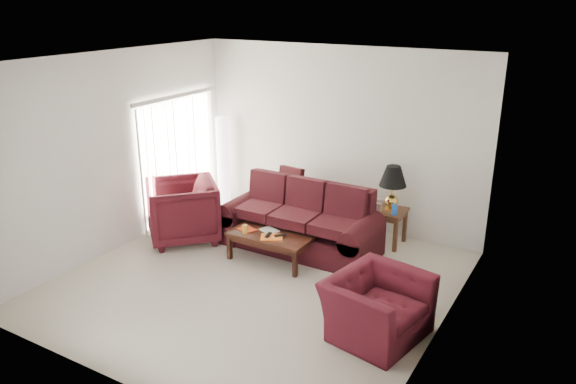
# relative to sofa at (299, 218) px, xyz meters

# --- Properties ---
(floor) EXTENTS (5.00, 5.00, 0.00)m
(floor) POSITION_rel_sofa_xyz_m (0.03, -1.22, -0.50)
(floor) COLOR #BEB7A2
(floor) RESTS_ON ground
(blinds) EXTENTS (0.10, 2.00, 2.16)m
(blinds) POSITION_rel_sofa_xyz_m (-2.39, 0.08, 0.58)
(blinds) COLOR silver
(blinds) RESTS_ON ground
(sofa) EXTENTS (2.54, 1.25, 1.01)m
(sofa) POSITION_rel_sofa_xyz_m (0.00, 0.00, 0.00)
(sofa) COLOR black
(sofa) RESTS_ON ground
(throw_pillow) EXTENTS (0.45, 0.25, 0.45)m
(throw_pillow) POSITION_rel_sofa_xyz_m (-0.65, 0.89, 0.26)
(throw_pillow) COLOR black
(throw_pillow) RESTS_ON sofa
(end_table) EXTENTS (0.55, 0.55, 0.58)m
(end_table) POSITION_rel_sofa_xyz_m (1.11, 0.87, -0.22)
(end_table) COLOR brown
(end_table) RESTS_ON ground
(table_lamp) EXTENTS (0.56, 0.56, 0.71)m
(table_lamp) POSITION_rel_sofa_xyz_m (1.15, 0.90, 0.43)
(table_lamp) COLOR gold
(table_lamp) RESTS_ON end_table
(clock) EXTENTS (0.13, 0.07, 0.13)m
(clock) POSITION_rel_sofa_xyz_m (0.99, 0.73, 0.14)
(clock) COLOR silver
(clock) RESTS_ON end_table
(blue_canister) EXTENTS (0.11, 0.11, 0.15)m
(blue_canister) POSITION_rel_sofa_xyz_m (1.26, 0.72, 0.15)
(blue_canister) COLOR #1B51B3
(blue_canister) RESTS_ON end_table
(picture_frame) EXTENTS (0.17, 0.20, 0.06)m
(picture_frame) POSITION_rel_sofa_xyz_m (0.95, 1.00, 0.16)
(picture_frame) COLOR silver
(picture_frame) RESTS_ON end_table
(floor_lamp) EXTENTS (0.34, 0.34, 1.69)m
(floor_lamp) POSITION_rel_sofa_xyz_m (-2.14, 0.98, 0.34)
(floor_lamp) COLOR silver
(floor_lamp) RESTS_ON ground
(armchair_left) EXTENTS (1.50, 1.51, 0.98)m
(armchair_left) POSITION_rel_sofa_xyz_m (-1.77, -0.63, -0.01)
(armchair_left) COLOR #3C0E14
(armchair_left) RESTS_ON ground
(armchair_right) EXTENTS (1.17, 1.28, 0.72)m
(armchair_right) POSITION_rel_sofa_xyz_m (1.92, -1.58, -0.14)
(armchair_right) COLOR #451019
(armchair_right) RESTS_ON ground
(coffee_table) EXTENTS (1.31, 0.80, 0.43)m
(coffee_table) POSITION_rel_sofa_xyz_m (-0.15, -0.58, -0.29)
(coffee_table) COLOR black
(coffee_table) RESTS_ON ground
(magazine_red) EXTENTS (0.32, 0.27, 0.02)m
(magazine_red) POSITION_rel_sofa_xyz_m (-0.54, -0.63, -0.07)
(magazine_red) COLOR #B63012
(magazine_red) RESTS_ON coffee_table
(magazine_white) EXTENTS (0.31, 0.27, 0.01)m
(magazine_white) POSITION_rel_sofa_xyz_m (-0.23, -0.49, -0.07)
(magazine_white) COLOR silver
(magazine_white) RESTS_ON coffee_table
(magazine_orange) EXTENTS (0.39, 0.36, 0.02)m
(magazine_orange) POSITION_rel_sofa_xyz_m (-0.06, -0.69, -0.07)
(magazine_orange) COLOR orange
(magazine_orange) RESTS_ON coffee_table
(remote_a) EXTENTS (0.09, 0.18, 0.02)m
(remote_a) POSITION_rel_sofa_xyz_m (-0.12, -0.67, -0.05)
(remote_a) COLOR black
(remote_a) RESTS_ON coffee_table
(remote_b) EXTENTS (0.14, 0.16, 0.02)m
(remote_b) POSITION_rel_sofa_xyz_m (0.03, -0.60, -0.05)
(remote_b) COLOR black
(remote_b) RESTS_ON coffee_table
(yellow_glass) EXTENTS (0.08, 0.08, 0.13)m
(yellow_glass) POSITION_rel_sofa_xyz_m (-0.49, -0.75, -0.01)
(yellow_glass) COLOR gold
(yellow_glass) RESTS_ON coffee_table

